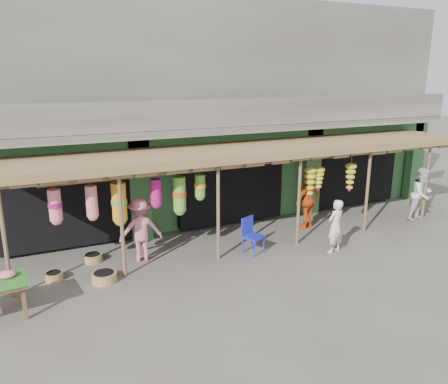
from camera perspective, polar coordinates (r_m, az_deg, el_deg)
name	(u,v)px	position (r m, az deg, el deg)	size (l,w,h in m)	color
ground	(263,247)	(12.61, 5.18, -7.15)	(80.00, 80.00, 0.00)	#514C47
building	(199,114)	(16.13, -3.26, 10.14)	(16.40, 6.80, 7.00)	gray
awning	(247,154)	(12.50, 3.08, 5.00)	(14.00, 2.70, 2.79)	brown
blue_chair	(251,233)	(12.04, 3.53, -5.38)	(0.63, 0.63, 1.00)	#1C23B6
basket_left	(93,258)	(12.10, -16.76, -8.25)	(0.48, 0.48, 0.20)	brown
basket_mid	(104,277)	(10.93, -15.37, -10.66)	(0.59, 0.59, 0.23)	#A58A4A
basket_right	(54,276)	(11.38, -21.32, -10.23)	(0.42, 0.42, 0.19)	#9F864A
person_front	(335,226)	(12.34, 14.33, -4.36)	(0.55, 0.36, 1.50)	silver
person_right	(422,194)	(15.99, 24.44, -0.25)	(0.88, 0.68, 1.80)	silver
person_vendor	(308,200)	(14.08, 10.93, -1.05)	(1.07, 0.44, 1.82)	#DB5014
person_shopper	(141,229)	(11.63, -10.84, -4.79)	(1.11, 0.64, 1.72)	#D4708C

